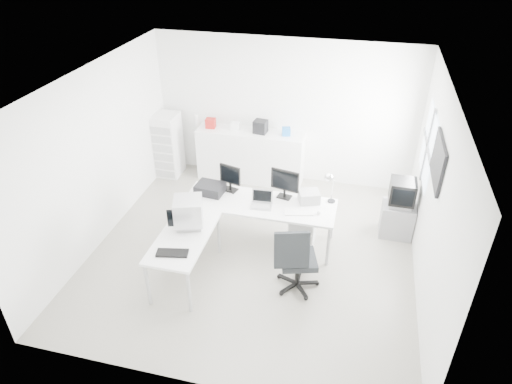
% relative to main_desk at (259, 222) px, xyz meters
% --- Properties ---
extents(floor, '(5.00, 5.00, 0.01)m').
position_rel_main_desk_xyz_m(floor, '(-0.03, -0.29, -0.38)').
color(floor, beige).
rests_on(floor, ground).
extents(ceiling, '(5.00, 5.00, 0.01)m').
position_rel_main_desk_xyz_m(ceiling, '(-0.03, -0.29, 2.42)').
color(ceiling, white).
rests_on(ceiling, back_wall).
extents(back_wall, '(5.00, 0.02, 2.80)m').
position_rel_main_desk_xyz_m(back_wall, '(-0.03, 2.21, 1.02)').
color(back_wall, white).
rests_on(back_wall, floor).
extents(left_wall, '(0.02, 5.00, 2.80)m').
position_rel_main_desk_xyz_m(left_wall, '(-2.53, -0.29, 1.02)').
color(left_wall, white).
rests_on(left_wall, floor).
extents(right_wall, '(0.02, 5.00, 2.80)m').
position_rel_main_desk_xyz_m(right_wall, '(2.47, -0.29, 1.02)').
color(right_wall, white).
rests_on(right_wall, floor).
extents(window, '(0.02, 1.20, 1.10)m').
position_rel_main_desk_xyz_m(window, '(2.45, 0.91, 1.23)').
color(window, white).
rests_on(window, right_wall).
extents(wall_picture, '(0.04, 0.90, 0.60)m').
position_rel_main_desk_xyz_m(wall_picture, '(2.44, -0.19, 1.52)').
color(wall_picture, black).
rests_on(wall_picture, right_wall).
extents(main_desk, '(2.40, 0.80, 0.75)m').
position_rel_main_desk_xyz_m(main_desk, '(0.00, 0.00, 0.00)').
color(main_desk, white).
rests_on(main_desk, floor).
extents(side_desk, '(0.70, 1.40, 0.75)m').
position_rel_main_desk_xyz_m(side_desk, '(-0.85, -1.10, 0.00)').
color(side_desk, white).
rests_on(side_desk, floor).
extents(drawer_pedestal, '(0.40, 0.50, 0.60)m').
position_rel_main_desk_xyz_m(drawer_pedestal, '(0.70, 0.05, -0.08)').
color(drawer_pedestal, white).
rests_on(drawer_pedestal, floor).
extents(inkjet_printer, '(0.47, 0.39, 0.16)m').
position_rel_main_desk_xyz_m(inkjet_printer, '(-0.85, 0.10, 0.45)').
color(inkjet_printer, black).
rests_on(inkjet_printer, main_desk).
extents(lcd_monitor_small, '(0.41, 0.30, 0.47)m').
position_rel_main_desk_xyz_m(lcd_monitor_small, '(-0.55, 0.25, 0.61)').
color(lcd_monitor_small, black).
rests_on(lcd_monitor_small, main_desk).
extents(lcd_monitor_large, '(0.49, 0.28, 0.48)m').
position_rel_main_desk_xyz_m(lcd_monitor_large, '(0.35, 0.25, 0.62)').
color(lcd_monitor_large, black).
rests_on(lcd_monitor_large, main_desk).
extents(laptop, '(0.33, 0.34, 0.20)m').
position_rel_main_desk_xyz_m(laptop, '(0.05, -0.10, 0.48)').
color(laptop, '#B7B7BA').
rests_on(laptop, main_desk).
extents(white_keyboard, '(0.46, 0.23, 0.02)m').
position_rel_main_desk_xyz_m(white_keyboard, '(0.65, -0.15, 0.38)').
color(white_keyboard, white).
rests_on(white_keyboard, main_desk).
extents(white_mouse, '(0.07, 0.07, 0.07)m').
position_rel_main_desk_xyz_m(white_mouse, '(0.95, -0.10, 0.41)').
color(white_mouse, white).
rests_on(white_mouse, main_desk).
extents(laser_printer, '(0.39, 0.36, 0.18)m').
position_rel_main_desk_xyz_m(laser_printer, '(0.75, 0.22, 0.47)').
color(laser_printer, '#A4A4A4').
rests_on(laser_printer, main_desk).
extents(desk_lamp, '(0.19, 0.19, 0.46)m').
position_rel_main_desk_xyz_m(desk_lamp, '(1.10, 0.30, 0.61)').
color(desk_lamp, silver).
rests_on(desk_lamp, main_desk).
extents(crt_monitor, '(0.51, 0.51, 0.47)m').
position_rel_main_desk_xyz_m(crt_monitor, '(-0.85, -0.85, 0.61)').
color(crt_monitor, '#B7B7BA').
rests_on(crt_monitor, side_desk).
extents(black_keyboard, '(0.45, 0.25, 0.03)m').
position_rel_main_desk_xyz_m(black_keyboard, '(-0.85, -1.50, 0.39)').
color(black_keyboard, black).
rests_on(black_keyboard, side_desk).
extents(office_chair, '(0.80, 0.80, 1.12)m').
position_rel_main_desk_xyz_m(office_chair, '(0.78, -0.92, 0.18)').
color(office_chair, '#232527').
rests_on(office_chair, floor).
extents(tv_cabinet, '(0.53, 0.43, 0.58)m').
position_rel_main_desk_xyz_m(tv_cabinet, '(2.19, 0.72, -0.09)').
color(tv_cabinet, gray).
rests_on(tv_cabinet, floor).
extents(crt_tv, '(0.50, 0.48, 0.45)m').
position_rel_main_desk_xyz_m(crt_tv, '(2.19, 0.72, 0.43)').
color(crt_tv, black).
rests_on(crt_tv, tv_cabinet).
extents(sideboard, '(2.09, 0.52, 1.05)m').
position_rel_main_desk_xyz_m(sideboard, '(-0.65, 1.95, 0.15)').
color(sideboard, white).
rests_on(sideboard, floor).
extents(clutter_box_a, '(0.20, 0.18, 0.18)m').
position_rel_main_desk_xyz_m(clutter_box_a, '(-1.45, 1.95, 0.76)').
color(clutter_box_a, '#A81B18').
rests_on(clutter_box_a, sideboard).
extents(clutter_box_b, '(0.16, 0.13, 0.15)m').
position_rel_main_desk_xyz_m(clutter_box_b, '(-0.95, 1.95, 0.75)').
color(clutter_box_b, white).
rests_on(clutter_box_b, sideboard).
extents(clutter_box_c, '(0.27, 0.25, 0.25)m').
position_rel_main_desk_xyz_m(clutter_box_c, '(-0.45, 1.95, 0.79)').
color(clutter_box_c, black).
rests_on(clutter_box_c, sideboard).
extents(clutter_box_d, '(0.18, 0.17, 0.15)m').
position_rel_main_desk_xyz_m(clutter_box_d, '(0.05, 1.95, 0.75)').
color(clutter_box_d, blue).
rests_on(clutter_box_d, sideboard).
extents(clutter_bottle, '(0.07, 0.07, 0.22)m').
position_rel_main_desk_xyz_m(clutter_bottle, '(-1.75, 1.99, 0.78)').
color(clutter_bottle, white).
rests_on(clutter_bottle, sideboard).
extents(filing_cabinet, '(0.45, 0.54, 1.29)m').
position_rel_main_desk_xyz_m(filing_cabinet, '(-2.31, 1.78, 0.27)').
color(filing_cabinet, white).
rests_on(filing_cabinet, floor).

